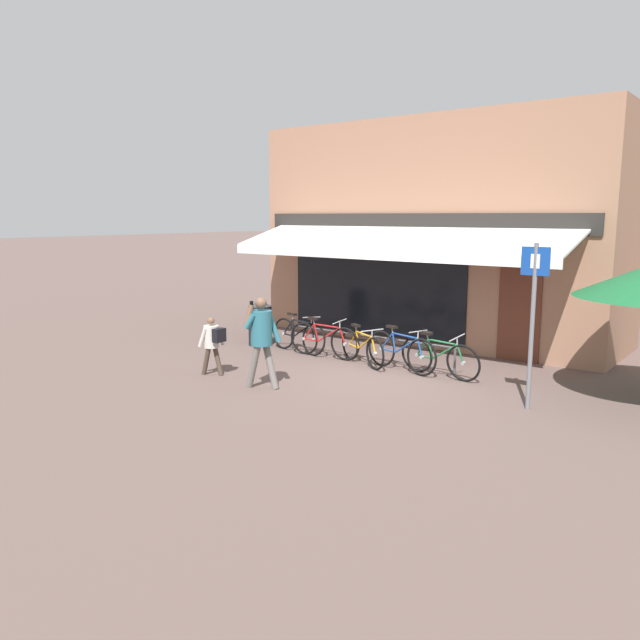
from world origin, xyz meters
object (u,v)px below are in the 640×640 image
object	(u,v)px
bicycle_green	(439,357)
pedestrian_child	(213,340)
bicycle_red	(324,340)
parking_sign	(533,310)
bicycle_black	(298,335)
pedestrian_adult	(261,333)
litter_bin	(260,323)
bicycle_blue	(401,351)
bicycle_orange	(362,347)

from	to	relation	value
bicycle_green	pedestrian_child	bearing A→B (deg)	-138.52
bicycle_red	parking_sign	size ratio (longest dim) A/B	0.68
pedestrian_child	bicycle_black	bearing A→B (deg)	-89.78
pedestrian_adult	pedestrian_child	xyz separation A→B (m)	(-1.37, 0.10, -0.30)
bicycle_black	pedestrian_child	world-z (taller)	pedestrian_child
bicycle_red	parking_sign	bearing A→B (deg)	-14.06
bicycle_red	litter_bin	bearing A→B (deg)	172.99
litter_bin	parking_sign	size ratio (longest dim) A/B	0.40
bicycle_green	litter_bin	distance (m)	4.75
pedestrian_child	litter_bin	size ratio (longest dim) A/B	1.09
bicycle_blue	bicycle_orange	bearing A→B (deg)	-166.08
pedestrian_adult	litter_bin	xyz separation A→B (m)	(-2.60, 2.74, -0.48)
bicycle_orange	bicycle_blue	size ratio (longest dim) A/B	0.87
bicycle_blue	litter_bin	size ratio (longest dim) A/B	1.69
bicycle_black	pedestrian_child	xyz separation A→B (m)	(0.02, -2.59, 0.31)
bicycle_green	bicycle_red	bearing A→B (deg)	-173.84
bicycle_orange	bicycle_black	bearing A→B (deg)	-157.88
bicycle_orange	bicycle_green	distance (m)	1.72
bicycle_blue	pedestrian_child	size ratio (longest dim) A/B	1.54
bicycle_red	bicycle_green	world-z (taller)	bicycle_green
bicycle_black	bicycle_green	size ratio (longest dim) A/B	0.98
litter_bin	parking_sign	xyz separation A→B (m)	(6.79, -1.06, 1.08)
pedestrian_adult	bicycle_black	bearing A→B (deg)	-62.44
bicycle_blue	pedestrian_child	distance (m)	3.68
bicycle_red	bicycle_black	bearing A→B (deg)	170.41
bicycle_orange	pedestrian_adult	world-z (taller)	pedestrian_adult
bicycle_black	pedestrian_adult	size ratio (longest dim) A/B	1.04
bicycle_red	bicycle_green	size ratio (longest dim) A/B	1.02
pedestrian_child	bicycle_orange	bearing A→B (deg)	-126.09
bicycle_black	bicycle_blue	xyz separation A→B (m)	(2.70, -0.09, 0.01)
bicycle_orange	pedestrian_adult	xyz separation A→B (m)	(-0.42, -2.57, 0.64)
bicycle_black	bicycle_green	xyz separation A→B (m)	(3.53, -0.07, -0.00)
bicycle_orange	litter_bin	world-z (taller)	litter_bin
bicycle_orange	bicycle_green	size ratio (longest dim) A/B	0.88
bicycle_blue	litter_bin	world-z (taller)	litter_bin
bicycle_blue	parking_sign	size ratio (longest dim) A/B	0.67
bicycle_green	litter_bin	world-z (taller)	litter_bin
bicycle_blue	pedestrian_adult	size ratio (longest dim) A/B	1.07
bicycle_blue	litter_bin	distance (m)	3.92
bicycle_blue	litter_bin	bearing A→B (deg)	-170.48
bicycle_red	litter_bin	xyz separation A→B (m)	(-2.01, 0.14, 0.14)
bicycle_black	pedestrian_child	distance (m)	2.61
pedestrian_adult	bicycle_blue	bearing A→B (deg)	-116.50
bicycle_orange	pedestrian_adult	size ratio (longest dim) A/B	0.93
bicycle_blue	bicycle_green	xyz separation A→B (m)	(0.83, 0.01, -0.01)
pedestrian_child	bicycle_blue	bearing A→B (deg)	-137.16
pedestrian_child	litter_bin	distance (m)	2.92
bicycle_green	litter_bin	xyz separation A→B (m)	(-4.74, 0.12, 0.14)
bicycle_green	litter_bin	bearing A→B (deg)	-175.64
bicycle_black	bicycle_blue	distance (m)	2.70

